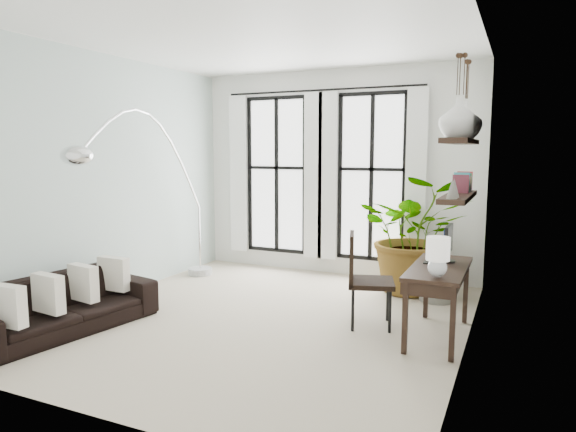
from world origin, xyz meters
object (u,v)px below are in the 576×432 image
Objects in this scene: buddha at (437,276)px; desk at (438,272)px; desk_chair at (363,274)px; arc_lamp at (149,152)px; plant at (415,234)px; sofa at (61,305)px.

desk is at bearing -81.71° from buddha.
arc_lamp reaches higher than desk_chair.
plant reaches higher than buddha.
plant is 1.26× the size of desk.
plant is 2.08× the size of buddha.
desk_chair is 1.34× the size of buddha.
plant is at bearing 29.68° from arc_lamp.
plant reaches higher than desk_chair.
plant reaches higher than sofa.
desk_chair is (2.92, 1.55, 0.30)m from sofa.
desk_chair is 3.12m from arc_lamp.
buddha is at bearing 23.05° from arc_lamp.
desk reaches higher than sofa.
arc_lamp is (-2.82, -0.13, 1.34)m from desk_chair.
desk_chair is at bearing -114.93° from buddha.
buddha is (3.54, 2.88, 0.03)m from sofa.
sofa is at bearing -135.10° from plant.
plant reaches higher than desk.
desk is 1.23× the size of desk_chair.
sofa is at bearing -158.75° from desk.
desk is at bearing -59.01° from sofa.
arc_lamp is at bearing -179.33° from desk.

